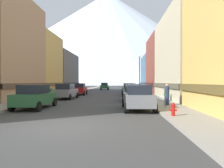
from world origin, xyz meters
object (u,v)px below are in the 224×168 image
object	(u,v)px
car_right_1	(132,92)
streetlamp_right	(140,68)
car_left_0	(35,96)
car_right_3	(128,88)
car_left_2	(79,89)
potted_plant_1	(41,93)
fire_hydrant_near	(173,109)
car_driving_0	(105,86)
car_right_2	(129,90)
car_left_1	(66,91)
potted_plant_0	(52,91)
potted_plant_2	(166,96)
parking_meter_near	(165,96)
pedestrian_0	(167,95)
car_right_0	(138,97)

from	to	relation	value
car_right_1	streetlamp_right	distance (m)	9.67
car_left_0	car_right_3	distance (m)	22.76
car_left_2	potted_plant_1	world-z (taller)	car_left_2
fire_hydrant_near	car_driving_0	bearing A→B (deg)	99.86
car_right_2	streetlamp_right	world-z (taller)	streetlamp_right
car_left_1	fire_hydrant_near	distance (m)	15.35
car_left_2	streetlamp_right	xyz separation A→B (m)	(9.15, -0.71, 3.09)
potted_plant_0	potted_plant_2	world-z (taller)	potted_plant_0
car_right_1	potted_plant_1	size ratio (longest dim) A/B	5.00
car_right_1	parking_meter_near	world-z (taller)	car_right_1
car_right_2	potted_plant_0	world-z (taller)	car_right_2
fire_hydrant_near	pedestrian_0	distance (m)	5.17
car_left_1	car_driving_0	bearing A→B (deg)	85.55
car_right_2	parking_meter_near	world-z (taller)	car_right_2
streetlamp_right	fire_hydrant_near	bearing A→B (deg)	-89.70
car_right_2	car_right_3	bearing A→B (deg)	89.96
car_left_0	car_driving_0	xyz separation A→B (m)	(2.20, 36.79, 0.00)
parking_meter_near	fire_hydrant_near	bearing A→B (deg)	-95.17
car_left_2	pedestrian_0	distance (m)	17.84
car_left_1	car_right_1	bearing A→B (deg)	-15.83
parking_meter_near	pedestrian_0	bearing A→B (deg)	74.22
car_right_2	pedestrian_0	size ratio (longest dim) A/B	2.64
car_right_0	car_left_2	bearing A→B (deg)	114.78
car_right_1	pedestrian_0	xyz separation A→B (m)	(2.45, -5.00, 0.03)
car_left_2	car_left_0	bearing A→B (deg)	-90.01
car_left_0	car_right_0	size ratio (longest dim) A/B	0.99
car_left_0	potted_plant_1	world-z (taller)	car_left_0
car_left_0	potted_plant_1	distance (m)	9.58
car_left_0	fire_hydrant_near	size ratio (longest dim) A/B	6.26
car_driving_0	car_right_3	bearing A→B (deg)	-70.60
car_left_2	fire_hydrant_near	world-z (taller)	car_left_2
car_right_0	potted_plant_0	size ratio (longest dim) A/B	4.75
car_left_1	car_left_2	xyz separation A→B (m)	(0.00, 7.58, 0.00)
car_left_2	streetlamp_right	size ratio (longest dim) A/B	0.77
car_left_0	car_driving_0	bearing A→B (deg)	86.58
car_right_0	car_right_2	distance (m)	14.58
car_right_1	car_right_3	xyz separation A→B (m)	(0.00, 15.12, 0.00)
car_right_3	parking_meter_near	size ratio (longest dim) A/B	3.36
car_left_0	streetlamp_right	world-z (taller)	streetlamp_right
car_right_0	streetlamp_right	size ratio (longest dim) A/B	0.76
car_right_1	potted_plant_2	distance (m)	3.50
car_driving_0	potted_plant_0	distance (m)	24.46
car_left_1	car_driving_0	xyz separation A→B (m)	(2.20, 28.31, 0.00)
potted_plant_0	car_right_3	bearing A→B (deg)	38.27
car_right_3	car_left_1	bearing A→B (deg)	-120.38
car_right_3	potted_plant_2	bearing A→B (deg)	-79.05
potted_plant_0	potted_plant_2	distance (m)	16.12
car_right_3	car_driving_0	size ratio (longest dim) A/B	1.01
potted_plant_1	car_left_0	bearing A→B (deg)	-70.48
car_left_1	car_right_2	world-z (taller)	same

